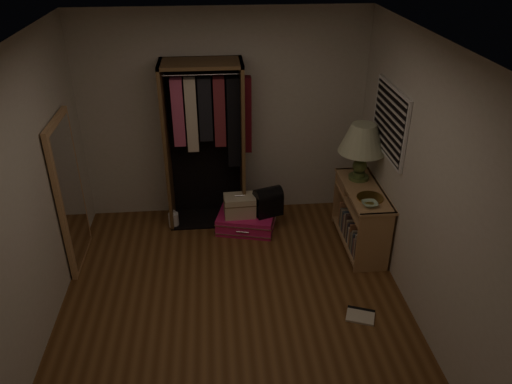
# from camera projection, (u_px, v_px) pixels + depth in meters

# --- Properties ---
(ground) EXTENTS (4.00, 4.00, 0.00)m
(ground) POSITION_uv_depth(u_px,v_px,m) (235.00, 308.00, 5.02)
(ground) COLOR brown
(ground) RESTS_ON ground
(room_walls) EXTENTS (3.52, 4.02, 2.60)m
(room_walls) POSITION_uv_depth(u_px,v_px,m) (240.00, 173.00, 4.34)
(room_walls) COLOR beige
(room_walls) RESTS_ON ground
(console_bookshelf) EXTENTS (0.42, 1.12, 0.75)m
(console_bookshelf) POSITION_uv_depth(u_px,v_px,m) (360.00, 214.00, 5.85)
(console_bookshelf) COLOR #A97D52
(console_bookshelf) RESTS_ON ground
(open_wardrobe) EXTENTS (1.04, 0.50, 2.05)m
(open_wardrobe) POSITION_uv_depth(u_px,v_px,m) (209.00, 131.00, 5.96)
(open_wardrobe) COLOR brown
(open_wardrobe) RESTS_ON ground
(floor_mirror) EXTENTS (0.06, 0.80, 1.70)m
(floor_mirror) POSITION_uv_depth(u_px,v_px,m) (70.00, 194.00, 5.35)
(floor_mirror) COLOR tan
(floor_mirror) RESTS_ON ground
(pink_suitcase) EXTENTS (0.81, 0.66, 0.22)m
(pink_suitcase) POSITION_uv_depth(u_px,v_px,m) (246.00, 221.00, 6.26)
(pink_suitcase) COLOR #D61A61
(pink_suitcase) RESTS_ON ground
(train_case) EXTENTS (0.40, 0.28, 0.28)m
(train_case) POSITION_uv_depth(u_px,v_px,m) (240.00, 206.00, 6.12)
(train_case) COLOR #C0B293
(train_case) RESTS_ON pink_suitcase
(black_bag) EXTENTS (0.38, 0.31, 0.36)m
(black_bag) POSITION_uv_depth(u_px,v_px,m) (268.00, 201.00, 6.12)
(black_bag) COLOR black
(black_bag) RESTS_ON pink_suitcase
(table_lamp) EXTENTS (0.61, 0.61, 0.68)m
(table_lamp) POSITION_uv_depth(u_px,v_px,m) (363.00, 139.00, 5.63)
(table_lamp) COLOR #485B2C
(table_lamp) RESTS_ON console_bookshelf
(brass_tray) EXTENTS (0.32, 0.32, 0.02)m
(brass_tray) POSITION_uv_depth(u_px,v_px,m) (370.00, 198.00, 5.46)
(brass_tray) COLOR #AF8B43
(brass_tray) RESTS_ON console_bookshelf
(ceramic_bowl) EXTENTS (0.18, 0.18, 0.04)m
(ceramic_bowl) POSITION_uv_depth(u_px,v_px,m) (370.00, 204.00, 5.31)
(ceramic_bowl) COLOR #9CBB9D
(ceramic_bowl) RESTS_ON console_bookshelf
(white_jug) EXTENTS (0.17, 0.17, 0.22)m
(white_jug) POSITION_uv_depth(u_px,v_px,m) (174.00, 219.00, 6.31)
(white_jug) COLOR white
(white_jug) RESTS_ON ground
(floor_book) EXTENTS (0.33, 0.30, 0.03)m
(floor_book) POSITION_uv_depth(u_px,v_px,m) (361.00, 315.00, 4.92)
(floor_book) COLOR beige
(floor_book) RESTS_ON ground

